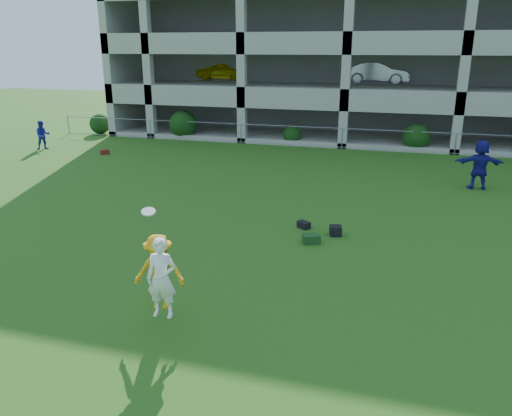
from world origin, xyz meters
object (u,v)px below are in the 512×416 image
(bystander_a, at_px, (43,135))
(crate_d, at_px, (335,231))
(parking_garage, at_px, (362,39))
(frisbee_contest, at_px, (160,273))
(bystander_d, at_px, (480,165))

(bystander_a, bearing_deg, crate_d, -71.68)
(parking_garage, bearing_deg, frisbee_contest, -92.51)
(parking_garage, bearing_deg, bystander_d, -67.80)
(crate_d, distance_m, parking_garage, 23.28)
(frisbee_contest, xyz_separation_m, parking_garage, (1.25, 28.63, 4.87))
(bystander_d, relative_size, frisbee_contest, 0.86)
(frisbee_contest, distance_m, parking_garage, 29.06)
(bystander_a, relative_size, parking_garage, 0.05)
(bystander_a, height_order, bystander_d, bystander_d)
(bystander_d, xyz_separation_m, crate_d, (-4.82, -6.93, -0.85))
(bystander_a, xyz_separation_m, crate_d, (17.61, -8.91, -0.65))
(bystander_d, bearing_deg, bystander_a, -10.89)
(bystander_a, bearing_deg, parking_garage, -4.71)
(bystander_a, distance_m, parking_garage, 21.68)
(bystander_d, distance_m, crate_d, 8.49)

